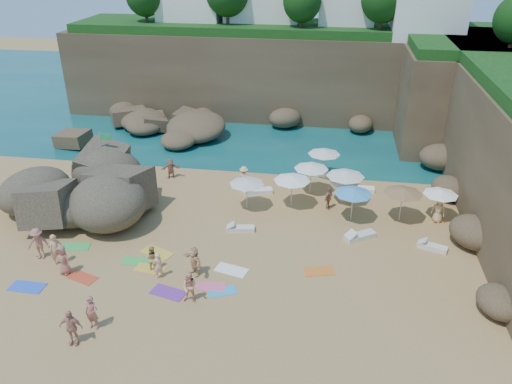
# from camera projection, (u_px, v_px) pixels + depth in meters

# --- Properties ---
(ground) EXTENTS (120.00, 120.00, 0.00)m
(ground) POSITION_uv_depth(u_px,v_px,m) (215.00, 242.00, 29.50)
(ground) COLOR tan
(ground) RESTS_ON ground
(seawater) EXTENTS (120.00, 120.00, 0.00)m
(seawater) POSITION_uv_depth(u_px,v_px,m) (276.00, 98.00, 55.86)
(seawater) COLOR #0C4751
(seawater) RESTS_ON ground
(cliff_back) EXTENTS (44.00, 8.00, 8.00)m
(cliff_back) POSITION_uv_depth(u_px,v_px,m) (291.00, 74.00, 49.36)
(cliff_back) COLOR brown
(cliff_back) RESTS_ON ground
(cliff_corner) EXTENTS (10.00, 12.00, 8.00)m
(cliff_corner) POSITION_uv_depth(u_px,v_px,m) (459.00, 95.00, 42.89)
(cliff_corner) COLOR brown
(cliff_corner) RESTS_ON ground
(rock_promontory) EXTENTS (12.00, 7.00, 2.00)m
(rock_promontory) POSITION_uv_depth(u_px,v_px,m) (137.00, 137.00, 45.08)
(rock_promontory) COLOR brown
(rock_promontory) RESTS_ON ground
(clifftop_trees) EXTENTS (35.60, 23.82, 4.40)m
(clifftop_trees) POSITION_uv_depth(u_px,v_px,m) (321.00, 3.00, 40.85)
(clifftop_trees) COLOR #11380F
(clifftop_trees) RESTS_ON ground
(marina_masts) EXTENTS (3.10, 0.10, 6.00)m
(marina_masts) POSITION_uv_depth(u_px,v_px,m) (133.00, 66.00, 56.77)
(marina_masts) COLOR white
(marina_masts) RESTS_ON ground
(rock_outcrop) EXTENTS (8.55, 6.56, 3.32)m
(rock_outcrop) POSITION_uv_depth(u_px,v_px,m) (100.00, 208.00, 33.29)
(rock_outcrop) COLOR brown
(rock_outcrop) RESTS_ON ground
(flag_pole) EXTENTS (0.82, 0.09, 4.18)m
(flag_pole) POSITION_uv_depth(u_px,v_px,m) (104.00, 152.00, 34.88)
(flag_pole) COLOR silver
(flag_pole) RESTS_ON ground
(parasol_0) EXTENTS (2.43, 2.43, 2.30)m
(parasol_0) POSITION_uv_depth(u_px,v_px,m) (292.00, 178.00, 32.48)
(parasol_0) COLOR silver
(parasol_0) RESTS_ON ground
(parasol_1) EXTENTS (2.38, 2.38, 2.25)m
(parasol_1) POSITION_uv_depth(u_px,v_px,m) (311.00, 166.00, 34.25)
(parasol_1) COLOR silver
(parasol_1) RESTS_ON ground
(parasol_2) EXTENTS (1.98, 1.98, 1.87)m
(parasol_2) POSITION_uv_depth(u_px,v_px,m) (345.00, 180.00, 33.05)
(parasol_2) COLOR silver
(parasol_2) RESTS_ON ground
(parasol_3) EXTENTS (2.39, 2.39, 2.26)m
(parasol_3) POSITION_uv_depth(u_px,v_px,m) (324.00, 152.00, 36.55)
(parasol_3) COLOR silver
(parasol_3) RESTS_ON ground
(parasol_4) EXTENTS (2.43, 2.43, 2.30)m
(parasol_4) POSITION_uv_depth(u_px,v_px,m) (498.00, 188.00, 31.22)
(parasol_4) COLOR silver
(parasol_4) RESTS_ON ground
(parasol_5) EXTENTS (2.31, 2.31, 2.18)m
(parasol_5) POSITION_uv_depth(u_px,v_px,m) (247.00, 181.00, 32.28)
(parasol_5) COLOR silver
(parasol_5) RESTS_ON ground
(parasol_6) EXTENTS (2.46, 2.46, 2.32)m
(parasol_6) POSITION_uv_depth(u_px,v_px,m) (403.00, 191.00, 30.82)
(parasol_6) COLOR silver
(parasol_6) RESTS_ON ground
(parasol_7) EXTENTS (2.18, 2.18, 2.06)m
(parasol_7) POSITION_uv_depth(u_px,v_px,m) (441.00, 192.00, 31.16)
(parasol_7) COLOR silver
(parasol_7) RESTS_ON ground
(parasol_8) EXTENTS (2.55, 2.55, 2.41)m
(parasol_8) POSITION_uv_depth(u_px,v_px,m) (346.00, 174.00, 32.85)
(parasol_8) COLOR silver
(parasol_8) RESTS_ON ground
(parasol_10) EXTENTS (2.40, 2.40, 2.27)m
(parasol_10) POSITION_uv_depth(u_px,v_px,m) (354.00, 191.00, 30.86)
(parasol_10) COLOR silver
(parasol_10) RESTS_ON ground
(lounger_0) EXTENTS (2.10, 1.24, 0.31)m
(lounger_0) POSITION_uv_depth(u_px,v_px,m) (258.00, 191.00, 35.09)
(lounger_0) COLOR white
(lounger_0) RESTS_ON ground
(lounger_1) EXTENTS (1.97, 1.02, 0.29)m
(lounger_1) POSITION_uv_depth(u_px,v_px,m) (322.00, 174.00, 37.68)
(lounger_1) COLOR white
(lounger_1) RESTS_ON ground
(lounger_2) EXTENTS (2.01, 0.68, 0.31)m
(lounger_2) POSITION_uv_depth(u_px,v_px,m) (360.00, 189.00, 35.38)
(lounger_2) COLOR white
(lounger_2) RESTS_ON ground
(lounger_3) EXTENTS (1.79, 0.85, 0.27)m
(lounger_3) POSITION_uv_depth(u_px,v_px,m) (241.00, 229.00, 30.64)
(lounger_3) COLOR silver
(lounger_3) RESTS_ON ground
(lounger_4) EXTENTS (1.75, 1.09, 0.26)m
(lounger_4) POSITION_uv_depth(u_px,v_px,m) (432.00, 247.00, 28.85)
(lounger_4) COLOR silver
(lounger_4) RESTS_ON ground
(lounger_5) EXTENTS (1.98, 1.60, 0.30)m
(lounger_5) POSITION_uv_depth(u_px,v_px,m) (360.00, 236.00, 29.85)
(lounger_5) COLOR silver
(lounger_5) RESTS_ON ground
(towel_0) EXTENTS (1.81, 0.93, 0.03)m
(towel_0) POSITION_uv_depth(u_px,v_px,m) (27.00, 287.00, 25.74)
(towel_0) COLOR blue
(towel_0) RESTS_ON ground
(towel_3) EXTENTS (1.88, 1.18, 0.03)m
(towel_3) POSITION_uv_depth(u_px,v_px,m) (74.00, 247.00, 29.06)
(towel_3) COLOR green
(towel_3) RESTS_ON ground
(towel_4) EXTENTS (1.72, 1.00, 0.03)m
(towel_4) POSITION_uv_depth(u_px,v_px,m) (150.00, 269.00, 27.14)
(towel_4) COLOR gold
(towel_4) RESTS_ON ground
(towel_6) EXTENTS (1.94, 1.30, 0.03)m
(towel_6) POSITION_uv_depth(u_px,v_px,m) (168.00, 292.00, 25.33)
(towel_6) COLOR #6F2D94
(towel_6) RESTS_ON ground
(towel_7) EXTENTS (1.76, 1.25, 0.03)m
(towel_7) POSITION_uv_depth(u_px,v_px,m) (83.00, 278.00, 26.44)
(towel_7) COLOR #C44022
(towel_7) RESTS_ON ground
(towel_8) EXTENTS (1.62, 1.26, 0.03)m
(towel_8) POSITION_uv_depth(u_px,v_px,m) (222.00, 291.00, 25.41)
(towel_8) COLOR #29A0DD
(towel_8) RESTS_ON ground
(towel_9) EXTENTS (1.54, 0.87, 0.03)m
(towel_9) POSITION_uv_depth(u_px,v_px,m) (211.00, 287.00, 25.76)
(towel_9) COLOR #E75987
(towel_9) RESTS_ON ground
(towel_10) EXTENTS (1.76, 1.19, 0.03)m
(towel_10) POSITION_uv_depth(u_px,v_px,m) (319.00, 271.00, 26.93)
(towel_10) COLOR orange
(towel_10) RESTS_ON ground
(towel_11) EXTENTS (1.60, 0.83, 0.03)m
(towel_11) POSITION_uv_depth(u_px,v_px,m) (136.00, 261.00, 27.75)
(towel_11) COLOR green
(towel_11) RESTS_ON ground
(towel_12) EXTENTS (2.06, 1.59, 0.03)m
(towel_12) POSITION_uv_depth(u_px,v_px,m) (157.00, 253.00, 28.52)
(towel_12) COLOR gold
(towel_12) RESTS_ON ground
(towel_13) EXTENTS (1.92, 1.29, 0.03)m
(towel_13) POSITION_uv_depth(u_px,v_px,m) (231.00, 270.00, 27.04)
(towel_13) COLOR white
(towel_13) RESTS_ON ground
(person_stand_0) EXTENTS (0.80, 0.75, 1.84)m
(person_stand_0) POSITION_uv_depth(u_px,v_px,m) (56.00, 250.00, 27.17)
(person_stand_0) COLOR tan
(person_stand_0) RESTS_ON ground
(person_stand_1) EXTENTS (0.71, 0.55, 1.46)m
(person_stand_1) POSITION_uv_depth(u_px,v_px,m) (152.00, 258.00, 26.81)
(person_stand_1) COLOR tan
(person_stand_1) RESTS_ON ground
(person_stand_2) EXTENTS (1.19, 0.68, 1.73)m
(person_stand_2) POSITION_uv_depth(u_px,v_px,m) (244.00, 178.00, 35.39)
(person_stand_2) COLOR #F0C188
(person_stand_2) RESTS_ON ground
(person_stand_3) EXTENTS (0.77, 0.99, 1.56)m
(person_stand_3) POSITION_uv_depth(u_px,v_px,m) (329.00, 198.00, 32.83)
(person_stand_3) COLOR #A86E54
(person_stand_3) RESTS_ON ground
(person_stand_4) EXTENTS (0.95, 0.76, 1.71)m
(person_stand_4) POSITION_uv_depth(u_px,v_px,m) (439.00, 210.00, 31.24)
(person_stand_4) COLOR #DCB573
(person_stand_4) RESTS_ON ground
(person_stand_5) EXTENTS (1.46, 0.90, 1.52)m
(person_stand_5) POSITION_uv_depth(u_px,v_px,m) (171.00, 168.00, 37.08)
(person_stand_5) COLOR #BB745D
(person_stand_5) RESTS_ON ground
(person_stand_6) EXTENTS (0.64, 0.65, 1.51)m
(person_stand_6) POSITION_uv_depth(u_px,v_px,m) (158.00, 265.00, 26.16)
(person_stand_6) COLOR #FACB8E
(person_stand_6) RESTS_ON ground
(person_lie_0) EXTENTS (1.60, 2.10, 0.50)m
(person_lie_0) POSITION_uv_depth(u_px,v_px,m) (41.00, 254.00, 27.96)
(person_lie_0) COLOR #A66553
(person_lie_0) RESTS_ON ground
(person_lie_1) EXTENTS (1.20, 1.87, 0.44)m
(person_lie_1) POSITION_uv_depth(u_px,v_px,m) (74.00, 340.00, 22.09)
(person_lie_1) COLOR tan
(person_lie_1) RESTS_ON ground
(person_lie_2) EXTENTS (1.18, 1.83, 0.45)m
(person_lie_2) POSITION_uv_depth(u_px,v_px,m) (65.00, 270.00, 26.69)
(person_lie_2) COLOR #A86154
(person_lie_2) RESTS_ON ground
(person_lie_3) EXTENTS (2.27, 2.27, 0.44)m
(person_lie_3) POSITION_uv_depth(u_px,v_px,m) (195.00, 271.00, 26.63)
(person_lie_3) COLOR tan
(person_lie_3) RESTS_ON ground
(person_lie_4) EXTENTS (0.76, 1.77, 0.41)m
(person_lie_4) POSITION_uv_depth(u_px,v_px,m) (94.00, 324.00, 22.98)
(person_lie_4) COLOR #A96154
(person_lie_4) RESTS_ON ground
(person_lie_5) EXTENTS (0.82, 1.68, 0.64)m
(person_lie_5) POSITION_uv_depth(u_px,v_px,m) (191.00, 297.00, 24.58)
(person_lie_5) COLOR #F3A78A
(person_lie_5) RESTS_ON ground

